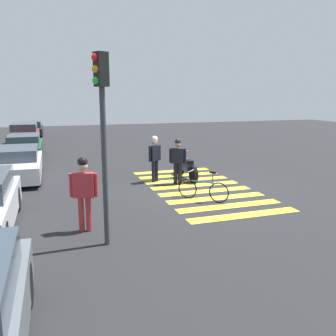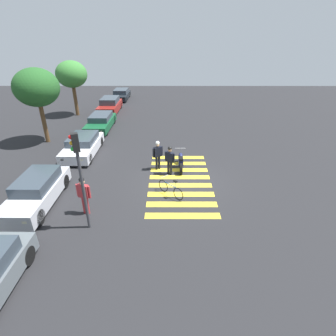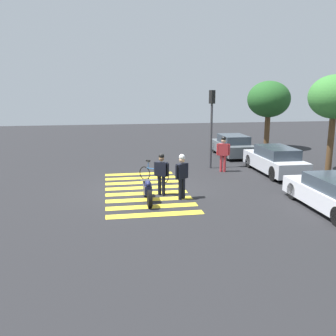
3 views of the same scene
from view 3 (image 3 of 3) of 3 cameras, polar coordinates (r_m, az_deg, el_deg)
The scene contains 13 objects.
ground_plane at distance 15.89m, azimuth -3.48°, elevation -3.47°, with size 60.00×60.00×0.00m, color #232326.
police_motorcycle at distance 14.22m, azimuth -3.20°, elevation -3.42°, with size 2.14×0.62×1.05m.
leaning_bicycle at distance 17.25m, azimuth -2.26°, elevation -0.93°, with size 1.28×1.24×0.99m.
officer_on_foot at distance 14.91m, azimuth -1.01°, elevation -0.51°, with size 0.43×0.56×1.75m.
officer_by_motorcycle at distance 14.39m, azimuth 2.16°, elevation -0.82°, with size 0.43×0.58×1.81m.
pedestrian_bystander at distance 19.37m, azimuth 8.54°, elevation 2.61°, with size 0.34×0.67×1.88m.
crosswalk_stripes at distance 15.89m, azimuth -3.48°, elevation -3.46°, with size 6.75×3.42×0.01m.
car_grey_coupe at distance 24.10m, azimuth 9.92°, elevation 3.40°, with size 4.09×1.76×1.38m.
car_silver_sedan at distance 19.64m, azimuth 16.18°, elevation 1.14°, with size 4.54×1.69×1.40m.
car_white_van at distance 14.44m, azimuth 24.58°, elevation -3.68°, with size 4.41×1.89×1.25m.
traffic_light_pole at distance 19.99m, azimuth 6.79°, elevation 7.93°, with size 0.32×0.36×4.20m.
street_tree_near at distance 27.36m, azimuth 15.31°, elevation 10.16°, with size 2.99×2.99×4.81m.
street_tree_mid at distance 20.60m, azimuth 24.38°, elevation 9.88°, with size 2.59×2.59×4.98m.
Camera 3 is at (15.21, -1.57, 4.30)m, focal length 39.42 mm.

